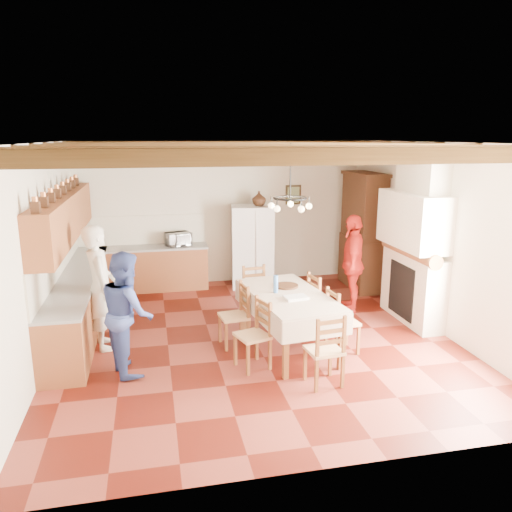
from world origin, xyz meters
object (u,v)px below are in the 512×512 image
(dining_table, at_px, (288,299))
(chair_end_far, at_px, (257,295))
(person_woman_red, at_px, (352,263))
(microwave, at_px, (178,239))
(person_man, at_px, (100,287))
(chair_right_near, at_px, (343,320))
(person_woman_blue, at_px, (127,312))
(chair_right_far, at_px, (323,302))
(hutch, at_px, (363,231))
(chair_left_far, at_px, (234,315))
(chair_left_near, at_px, (252,334))
(refrigerator, at_px, (252,246))
(chair_end_near, at_px, (324,349))

(dining_table, distance_m, chair_end_far, 1.21)
(person_woman_red, height_order, microwave, person_woman_red)
(person_man, bearing_deg, chair_right_near, -117.24)
(dining_table, bearing_deg, person_woman_blue, -173.80)
(chair_end_far, distance_m, person_woman_red, 1.87)
(chair_right_far, height_order, chair_end_far, same)
(hutch, xyz_separation_m, chair_end_far, (-2.56, -1.55, -0.71))
(hutch, height_order, person_woman_blue, hutch)
(person_man, xyz_separation_m, person_woman_blue, (0.41, -0.88, -0.11))
(chair_left_far, bearing_deg, chair_right_far, 93.98)
(dining_table, distance_m, chair_left_near, 0.87)
(chair_right_near, bearing_deg, refrigerator, 4.25)
(chair_left_far, height_order, microwave, microwave)
(chair_left_far, distance_m, person_woman_blue, 1.64)
(chair_left_far, xyz_separation_m, chair_end_near, (0.92, -1.44, 0.00))
(refrigerator, relative_size, microwave, 3.49)
(refrigerator, height_order, chair_end_near, refrigerator)
(chair_end_near, distance_m, microwave, 4.87)
(chair_left_far, bearing_deg, chair_end_far, 141.09)
(chair_right_near, height_order, person_woman_blue, person_woman_blue)
(hutch, bearing_deg, chair_end_near, -118.47)
(refrigerator, relative_size, chair_right_near, 1.77)
(chair_left_near, relative_size, microwave, 1.97)
(refrigerator, height_order, microwave, refrigerator)
(refrigerator, xyz_separation_m, chair_end_near, (0.02, -4.41, -0.37))
(chair_right_near, height_order, chair_end_far, same)
(hutch, relative_size, person_woman_red, 1.36)
(hutch, relative_size, chair_end_near, 2.48)
(chair_end_far, height_order, person_man, person_man)
(dining_table, distance_m, person_woman_blue, 2.29)
(dining_table, xyz_separation_m, chair_right_far, (0.74, 0.57, -0.29))
(chair_right_near, bearing_deg, chair_right_far, -5.13)
(chair_left_far, bearing_deg, person_woman_blue, -77.73)
(hutch, distance_m, person_woman_red, 1.54)
(person_woman_blue, height_order, microwave, person_woman_blue)
(dining_table, height_order, chair_end_near, chair_end_near)
(chair_end_far, bearing_deg, chair_left_near, -108.67)
(chair_right_near, xyz_separation_m, microwave, (-2.13, 3.70, 0.55))
(chair_left_near, bearing_deg, chair_left_far, 170.99)
(dining_table, xyz_separation_m, chair_right_near, (0.75, -0.27, -0.29))
(hutch, height_order, chair_right_near, hutch)
(chair_left_far, relative_size, person_woman_blue, 0.58)
(chair_left_near, height_order, person_man, person_man)
(chair_right_far, bearing_deg, chair_left_far, 90.73)
(chair_end_near, height_order, person_woman_blue, person_woman_blue)
(person_woman_blue, xyz_separation_m, microwave, (0.89, 3.68, 0.21))
(hutch, xyz_separation_m, chair_right_near, (-1.58, -2.97, -0.71))
(chair_left_near, bearing_deg, chair_end_far, 148.07)
(hutch, xyz_separation_m, person_man, (-5.02, -2.07, -0.26))
(hutch, xyz_separation_m, chair_left_far, (-3.10, -2.42, -0.71))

